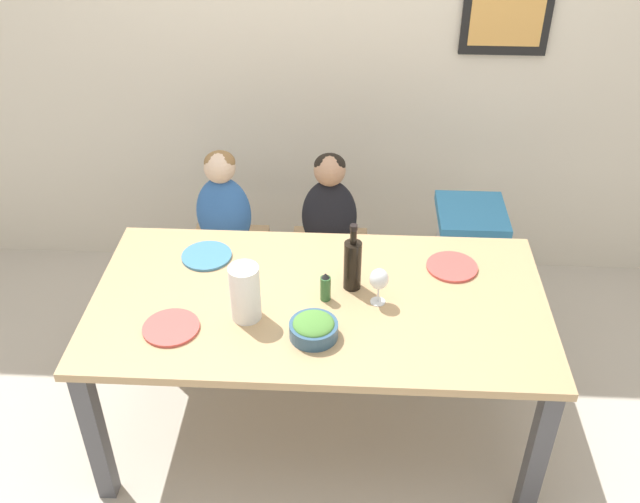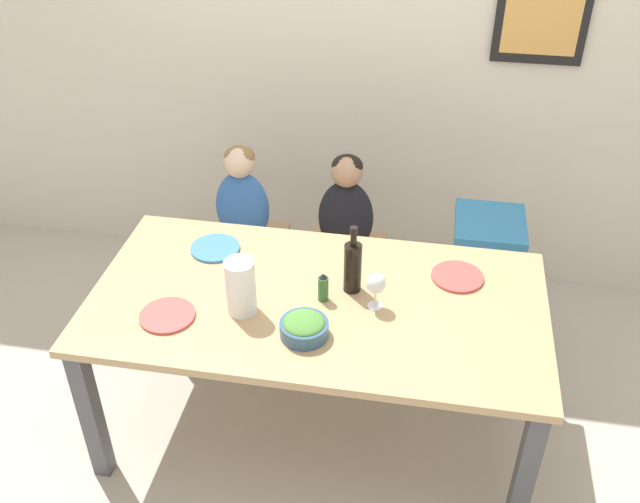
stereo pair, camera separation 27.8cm
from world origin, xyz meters
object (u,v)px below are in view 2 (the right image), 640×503
at_px(wine_bottle, 353,266).
at_px(dinner_plate_back_left, 215,248).
at_px(chair_far_left, 246,252).
at_px(person_child_center, 346,207).
at_px(dinner_plate_back_right, 457,277).
at_px(chair_far_center, 345,263).
at_px(chair_right_highchair, 487,248).
at_px(salad_bowl_large, 304,327).
at_px(wine_glass_near, 376,284).
at_px(dinner_plate_front_left, 167,316).
at_px(paper_towel_roll, 241,287).
at_px(person_child_left, 242,197).

height_order(wine_bottle, dinner_plate_back_left, wine_bottle).
height_order(chair_far_left, person_child_center, person_child_center).
bearing_deg(dinner_plate_back_right, wine_bottle, -160.34).
height_order(chair_far_left, chair_far_center, same).
bearing_deg(dinner_plate_back_left, chair_right_highchair, 21.54).
bearing_deg(chair_far_left, chair_right_highchair, 0.00).
xyz_separation_m(salad_bowl_large, dinner_plate_back_left, (-0.49, 0.48, -0.03)).
height_order(wine_glass_near, salad_bowl_large, wine_glass_near).
xyz_separation_m(person_child_center, salad_bowl_large, (-0.02, -0.95, 0.05)).
bearing_deg(dinner_plate_front_left, dinner_plate_back_right, 22.06).
relative_size(wine_glass_near, dinner_plate_front_left, 0.73).
height_order(chair_far_center, dinner_plate_front_left, dinner_plate_front_left).
bearing_deg(wine_glass_near, paper_towel_roll, -167.29).
distance_m(person_child_left, wine_glass_near, 1.05).
height_order(chair_right_highchair, person_child_left, person_child_left).
relative_size(paper_towel_roll, dinner_plate_back_right, 1.08).
bearing_deg(wine_glass_near, chair_far_left, 135.05).
distance_m(chair_far_left, dinner_plate_front_left, 1.00).
bearing_deg(chair_right_highchair, chair_far_center, -180.00).
height_order(person_child_left, wine_glass_near, person_child_left).
height_order(chair_right_highchair, wine_bottle, wine_bottle).
bearing_deg(wine_bottle, wine_glass_near, -41.84).
xyz_separation_m(person_child_left, dinner_plate_front_left, (-0.04, -0.94, 0.02)).
relative_size(person_child_left, dinner_plate_back_right, 2.47).
bearing_deg(paper_towel_roll, dinner_plate_back_left, 120.64).
bearing_deg(chair_far_center, person_child_left, 179.91).
bearing_deg(dinner_plate_back_right, dinner_plate_back_left, 178.67).
bearing_deg(person_child_center, wine_bottle, -79.64).
bearing_deg(person_child_left, dinner_plate_back_left, -88.91).
relative_size(person_child_center, dinner_plate_back_right, 2.47).
xyz_separation_m(person_child_left, paper_towel_roll, (0.23, -0.85, 0.13)).
xyz_separation_m(paper_towel_roll, dinner_plate_front_left, (-0.27, -0.09, -0.11)).
bearing_deg(person_child_left, wine_glass_near, -44.99).
relative_size(chair_right_highchair, wine_bottle, 2.39).
distance_m(chair_far_left, salad_bowl_large, 1.14).
height_order(wine_bottle, wine_glass_near, wine_bottle).
bearing_deg(chair_far_left, salad_bowl_large, -62.33).
distance_m(person_child_left, dinner_plate_back_left, 0.47).
bearing_deg(dinner_plate_back_right, chair_far_left, 154.82).
bearing_deg(dinner_plate_back_left, dinner_plate_front_left, -95.98).
height_order(person_child_left, wine_bottle, wine_bottle).
distance_m(chair_far_center, wine_bottle, 0.80).
distance_m(wine_bottle, wine_glass_near, 0.14).
bearing_deg(salad_bowl_large, dinner_plate_front_left, 178.80).
relative_size(chair_far_left, dinner_plate_back_right, 2.11).
relative_size(person_child_center, wine_bottle, 1.78).
height_order(paper_towel_roll, salad_bowl_large, paper_towel_roll).
xyz_separation_m(chair_far_center, wine_bottle, (0.12, -0.65, 0.46)).
distance_m(person_child_left, wine_bottle, 0.92).
height_order(chair_far_left, dinner_plate_front_left, dinner_plate_front_left).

